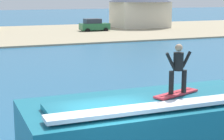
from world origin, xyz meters
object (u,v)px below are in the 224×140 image
wave_crest (150,124)px  surfer (178,66)px  house_gabled_white (140,5)px  car_far_shore (94,25)px  surfboard (176,94)px

wave_crest → surfer: bearing=-23.8°
surfer → house_gabled_white: (19.96, 44.02, 0.70)m
surfer → wave_crest: bearing=156.2°
wave_crest → house_gabled_white: house_gabled_white is taller
surfer → car_far_shore: surfer is taller
surfboard → house_gabled_white: (19.96, 43.96, 1.61)m
wave_crest → surfer: surfer is taller
car_far_shore → house_gabled_white: house_gabled_white is taller
wave_crest → surfboard: 1.33m
surfboard → surfer: surfer is taller
house_gabled_white → surfboard: bearing=-114.4°
surfer → house_gabled_white: bearing=65.6°
surfboard → car_far_shore: surfboard is taller
surfboard → car_far_shore: bearing=74.5°
surfboard → wave_crest: bearing=159.9°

